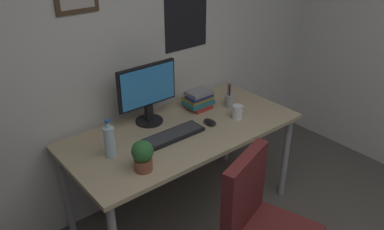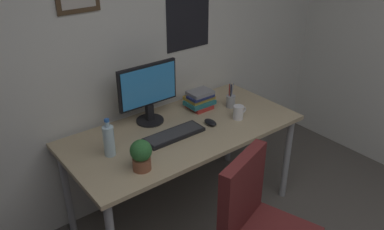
{
  "view_description": "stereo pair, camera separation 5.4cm",
  "coord_description": "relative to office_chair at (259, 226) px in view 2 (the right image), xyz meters",
  "views": [
    {
      "loc": [
        -1.24,
        -0.23,
        2.12
      ],
      "look_at": [
        0.24,
        1.57,
        0.9
      ],
      "focal_mm": 36.9,
      "sensor_mm": 36.0,
      "label": 1
    },
    {
      "loc": [
        -1.19,
        -0.27,
        2.12
      ],
      "look_at": [
        0.24,
        1.57,
        0.9
      ],
      "focal_mm": 36.9,
      "sensor_mm": 36.0,
      "label": 2
    }
  ],
  "objects": [
    {
      "name": "monitor",
      "position": [
        -0.03,
        1.08,
        0.47
      ],
      "size": [
        0.46,
        0.2,
        0.43
      ],
      "color": "black",
      "rests_on": "desk"
    },
    {
      "name": "computer_mouse",
      "position": [
        0.29,
        0.77,
        0.25
      ],
      "size": [
        0.06,
        0.11,
        0.04
      ],
      "color": "black",
      "rests_on": "desk"
    },
    {
      "name": "potted_plant",
      "position": [
        -0.39,
        0.6,
        0.33
      ],
      "size": [
        0.13,
        0.13,
        0.2
      ],
      "color": "brown",
      "rests_on": "desk"
    },
    {
      "name": "office_chair",
      "position": [
        0.0,
        0.0,
        0.0
      ],
      "size": [
        0.58,
        0.59,
        0.95
      ],
      "color": "#591E1E",
      "rests_on": "ground_plane"
    },
    {
      "name": "wall_back",
      "position": [
        -0.15,
        1.32,
        0.77
      ],
      "size": [
        4.4,
        0.1,
        2.6
      ],
      "color": "silver",
      "rests_on": "ground_plane"
    },
    {
      "name": "book_stack_left",
      "position": [
        0.4,
        1.03,
        0.29
      ],
      "size": [
        0.22,
        0.18,
        0.14
      ],
      "color": "#B22D28",
      "rests_on": "desk"
    },
    {
      "name": "pen_cup",
      "position": [
        0.6,
        0.89,
        0.28
      ],
      "size": [
        0.07,
        0.07,
        0.2
      ],
      "color": "#9EA0A5",
      "rests_on": "desk"
    },
    {
      "name": "keyboard",
      "position": [
        -0.01,
        0.8,
        0.24
      ],
      "size": [
        0.43,
        0.15,
        0.03
      ],
      "color": "black",
      "rests_on": "desk"
    },
    {
      "name": "coffee_mug_near",
      "position": [
        0.51,
        0.71,
        0.28
      ],
      "size": [
        0.11,
        0.08,
        0.1
      ],
      "color": "white",
      "rests_on": "desk"
    },
    {
      "name": "water_bottle",
      "position": [
        -0.46,
        0.86,
        0.33
      ],
      "size": [
        0.07,
        0.07,
        0.25
      ],
      "color": "silver",
      "rests_on": "desk"
    },
    {
      "name": "desk",
      "position": [
        0.1,
        0.84,
        0.15
      ],
      "size": [
        1.66,
        0.79,
        0.75
      ],
      "color": "tan",
      "rests_on": "ground_plane"
    }
  ]
}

